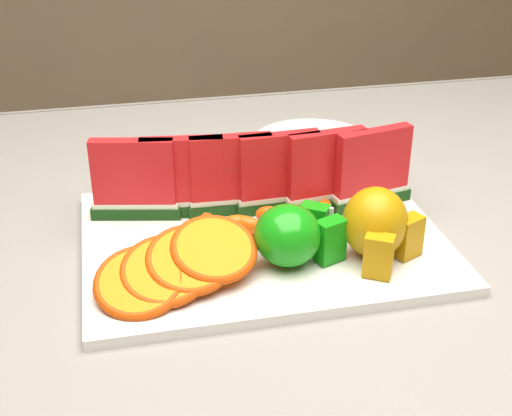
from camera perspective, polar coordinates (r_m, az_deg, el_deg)
table at (r=0.85m, az=-3.53°, el=-9.71°), size 1.40×0.90×0.75m
tablecloth at (r=0.82m, az=-3.66°, el=-6.24°), size 1.53×1.03×0.20m
platter at (r=0.81m, az=0.55°, el=-2.57°), size 0.40×0.30×0.01m
apple_cluster at (r=0.74m, az=3.04°, el=-2.16°), size 0.10×0.08×0.07m
pear_cluster at (r=0.76m, az=9.68°, el=-1.36°), size 0.09×0.10×0.08m
side_plate at (r=1.06m, az=4.60°, el=5.18°), size 0.23×0.23×0.01m
fork at (r=0.99m, az=-12.12°, el=2.68°), size 0.03×0.20×0.00m
watermelon_row at (r=0.84m, az=-0.07°, el=2.61°), size 0.39×0.07×0.10m
orange_fan_front at (r=0.71m, az=-6.32°, el=-4.57°), size 0.18×0.13×0.05m
orange_fan_back at (r=0.91m, az=-0.70°, el=3.11°), size 0.33×0.11×0.05m
tangerine_segments at (r=0.81m, az=0.36°, el=-1.15°), size 0.19×0.07×0.02m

